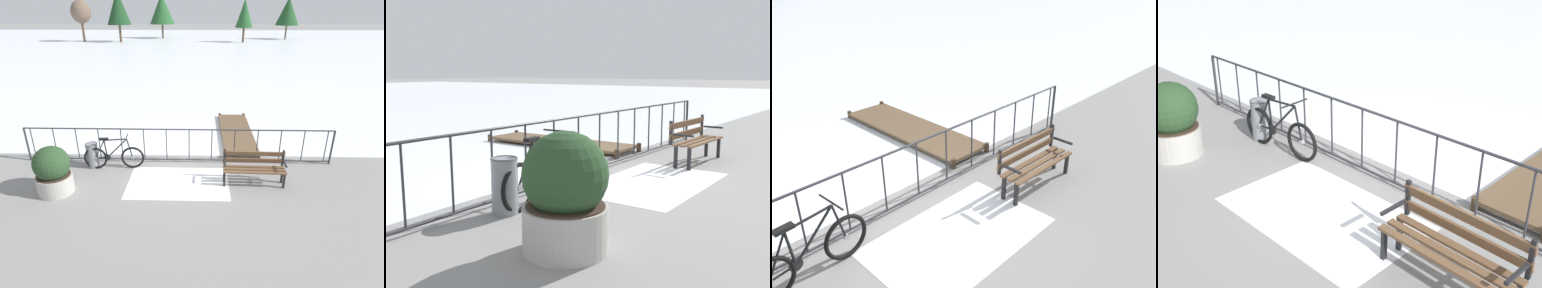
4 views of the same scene
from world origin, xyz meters
TOP-DOWN VIEW (x-y plane):
  - ground_plane at (0.00, 0.00)m, footprint 160.00×160.00m
  - snow_patch at (0.08, -1.20)m, footprint 2.66×1.66m
  - railing_fence at (0.00, 0.00)m, footprint 9.06×0.06m
  - bicycle_near_railing at (-1.80, -0.43)m, footprint 1.71×0.52m
  - park_bench at (2.06, -1.13)m, footprint 1.61×0.53m
  - planter_with_shrub at (-2.97, -1.70)m, footprint 0.88×0.88m
  - trash_bin at (-2.45, -0.34)m, footprint 0.35×0.35m

SIDE VIEW (x-z plane):
  - ground_plane at x=0.00m, z-range 0.00..0.00m
  - snow_patch at x=0.08m, z-range 0.00..0.01m
  - bicycle_near_railing at x=-1.80m, z-range -0.12..0.86m
  - trash_bin at x=-2.45m, z-range 0.01..0.74m
  - park_bench at x=2.06m, z-range 0.07..0.96m
  - railing_fence at x=0.00m, z-range 0.02..1.09m
  - planter_with_shrub at x=-2.97m, z-range -0.02..1.22m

